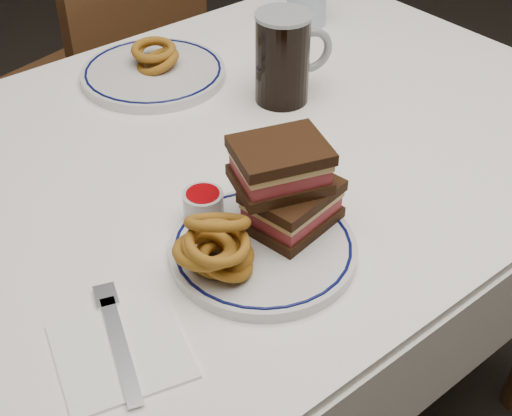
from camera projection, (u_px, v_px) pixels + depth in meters
dining_table at (230, 201)px, 1.16m from camera, size 1.27×0.87×0.75m
chair_far at (115, 72)px, 1.81m from camera, size 0.50×0.50×0.92m
main_plate at (263, 248)px, 0.90m from camera, size 0.24×0.24×0.02m
reuben_sandwich at (286, 185)px, 0.89m from camera, size 0.14×0.13×0.12m
onion_rings_main at (216, 246)px, 0.84m from camera, size 0.11×0.10×0.10m
ketchup_ramekin at (203, 202)px, 0.94m from camera, size 0.05×0.05×0.03m
beer_mug at (284, 57)px, 1.16m from camera, size 0.13×0.09×0.15m
far_plate at (154, 73)px, 1.26m from camera, size 0.25×0.25×0.02m
onion_rings_far at (155, 55)px, 1.27m from camera, size 0.09×0.10×0.06m
napkin_fork at (120, 348)px, 0.78m from camera, size 0.17×0.19×0.01m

